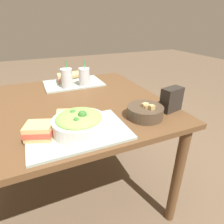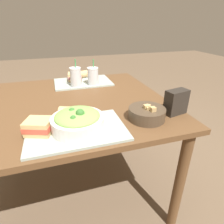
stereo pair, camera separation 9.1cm
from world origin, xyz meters
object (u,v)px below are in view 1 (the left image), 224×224
(soup_bowl, at_px, (145,111))
(chip_bag, at_px, (171,99))
(drink_cup_dark, at_px, (67,79))
(sandwich_far, at_px, (65,78))
(sandwich_near, at_px, (39,131))
(salad_bowl, at_px, (79,122))
(baguette_near, at_px, (74,114))
(drink_cup_red, at_px, (84,77))
(baguette_far, at_px, (73,75))

(soup_bowl, relative_size, chip_bag, 1.42)
(drink_cup_dark, bearing_deg, sandwich_far, 86.70)
(sandwich_near, bearing_deg, sandwich_far, 91.55)
(soup_bowl, distance_m, sandwich_near, 0.52)
(sandwich_far, bearing_deg, salad_bowl, -89.46)
(soup_bowl, bearing_deg, baguette_near, 164.08)
(baguette_near, distance_m, drink_cup_red, 0.55)
(salad_bowl, xyz_separation_m, sandwich_far, (0.08, 0.78, -0.01))
(salad_bowl, bearing_deg, sandwich_near, 171.94)
(baguette_near, distance_m, chip_bag, 0.54)
(sandwich_near, bearing_deg, soup_bowl, 19.51)
(baguette_far, height_order, drink_cup_dark, drink_cup_dark)
(drink_cup_red, bearing_deg, sandwich_far, 129.68)
(baguette_near, relative_size, sandwich_far, 1.37)
(salad_bowl, relative_size, baguette_near, 1.42)
(sandwich_near, distance_m, sandwich_far, 0.80)
(drink_cup_red, bearing_deg, drink_cup_dark, 180.00)
(sandwich_near, distance_m, chip_bag, 0.70)
(drink_cup_red, distance_m, chip_bag, 0.68)
(baguette_far, relative_size, chip_bag, 0.92)
(soup_bowl, bearing_deg, drink_cup_dark, 114.73)
(drink_cup_red, bearing_deg, sandwich_near, -121.64)
(salad_bowl, height_order, baguette_near, salad_bowl)
(drink_cup_dark, bearing_deg, salad_bowl, -96.71)
(drink_cup_dark, bearing_deg, soup_bowl, -65.27)
(salad_bowl, height_order, soup_bowl, salad_bowl)
(sandwich_far, bearing_deg, baguette_far, 48.03)
(sandwich_far, distance_m, drink_cup_dark, 0.15)
(drink_cup_dark, bearing_deg, chip_bag, -52.35)
(soup_bowl, bearing_deg, drink_cup_red, 103.84)
(baguette_far, bearing_deg, sandwich_near, 143.51)
(baguette_far, bearing_deg, chip_bag, -170.14)
(sandwich_near, relative_size, chip_bag, 1.05)
(sandwich_near, distance_m, baguette_near, 0.20)
(sandwich_far, bearing_deg, baguette_near, -90.32)
(baguette_near, xyz_separation_m, chip_bag, (0.53, -0.09, 0.02))
(sandwich_far, xyz_separation_m, drink_cup_red, (0.12, -0.15, 0.03))
(salad_bowl, bearing_deg, baguette_near, 88.70)
(sandwich_near, height_order, sandwich_far, same)
(soup_bowl, xyz_separation_m, baguette_far, (-0.19, 0.83, 0.01))
(soup_bowl, relative_size, drink_cup_dark, 0.94)
(salad_bowl, bearing_deg, drink_cup_red, 71.98)
(salad_bowl, relative_size, baguette_far, 1.94)
(sandwich_near, xyz_separation_m, baguette_far, (0.33, 0.83, -0.00))
(baguette_near, bearing_deg, drink_cup_dark, 12.68)
(baguette_near, xyz_separation_m, baguette_far, (0.16, 0.73, 0.00))
(baguette_far, bearing_deg, sandwich_far, 116.89)
(baguette_near, bearing_deg, soup_bowl, -85.27)
(soup_bowl, bearing_deg, chip_bag, 4.66)
(sandwich_near, xyz_separation_m, baguette_near, (0.17, 0.10, -0.00))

